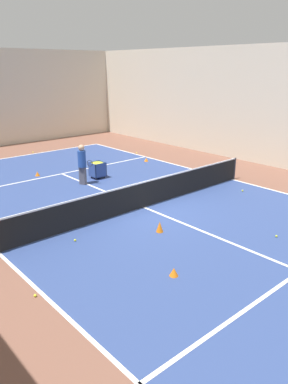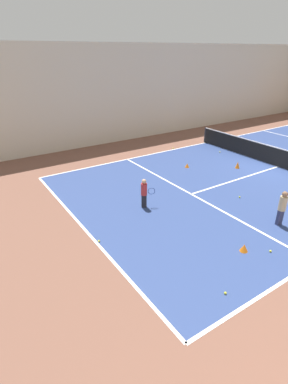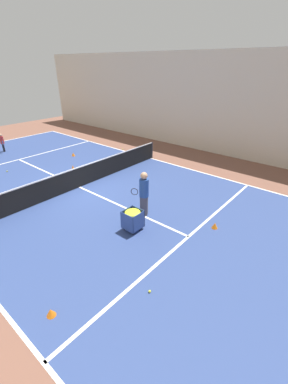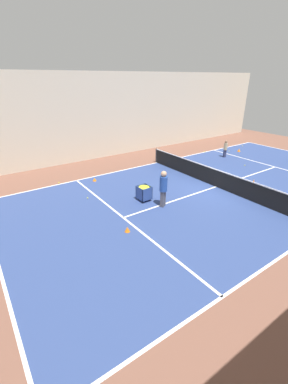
{
  "view_description": "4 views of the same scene",
  "coord_description": "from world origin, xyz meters",
  "px_view_note": "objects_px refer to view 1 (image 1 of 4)",
  "views": [
    {
      "loc": [
        -8.51,
        -9.69,
        4.97
      ],
      "look_at": [
        0.0,
        0.0,
        0.6
      ],
      "focal_mm": 35.0,
      "sensor_mm": 36.0,
      "label": 1
    },
    {
      "loc": [
        8.51,
        -14.08,
        5.61
      ],
      "look_at": [
        -0.16,
        -8.36,
        0.66
      ],
      "focal_mm": 28.0,
      "sensor_mm": 36.0,
      "label": 2
    },
    {
      "loc": [
        6.41,
        9.48,
        5.3
      ],
      "look_at": [
        -0.13,
        3.93,
        0.97
      ],
      "focal_mm": 24.0,
      "sensor_mm": 36.0,
      "label": 3
    },
    {
      "loc": [
        -8.51,
        10.89,
        5.61
      ],
      "look_at": [
        0.91,
        4.29,
        0.45
      ],
      "focal_mm": 24.0,
      "sensor_mm": 36.0,
      "label": 4
    }
  ],
  "objects_px": {
    "coach_at_net": "(82,162)",
    "ball_cart": "(97,167)",
    "training_cone_0": "(174,272)",
    "tennis_net": "(144,194)"
  },
  "relations": [
    {
      "from": "coach_at_net",
      "to": "ball_cart",
      "type": "relative_size",
      "value": 2.29
    },
    {
      "from": "coach_at_net",
      "to": "training_cone_0",
      "type": "xyz_separation_m",
      "value": [
        -2.45,
        -7.98,
        -0.9
      ]
    },
    {
      "from": "tennis_net",
      "to": "coach_at_net",
      "type": "height_order",
      "value": "coach_at_net"
    },
    {
      "from": "tennis_net",
      "to": "training_cone_0",
      "type": "bearing_deg",
      "value": -122.44
    },
    {
      "from": "tennis_net",
      "to": "ball_cart",
      "type": "height_order",
      "value": "tennis_net"
    },
    {
      "from": "tennis_net",
      "to": "coach_at_net",
      "type": "bearing_deg",
      "value": 91.85
    },
    {
      "from": "training_cone_0",
      "to": "coach_at_net",
      "type": "bearing_deg",
      "value": 72.93
    },
    {
      "from": "coach_at_net",
      "to": "ball_cart",
      "type": "distance_m",
      "value": 1.19
    },
    {
      "from": "tennis_net",
      "to": "coach_at_net",
      "type": "distance_m",
      "value": 3.96
    },
    {
      "from": "tennis_net",
      "to": "training_cone_0",
      "type": "height_order",
      "value": "tennis_net"
    }
  ]
}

